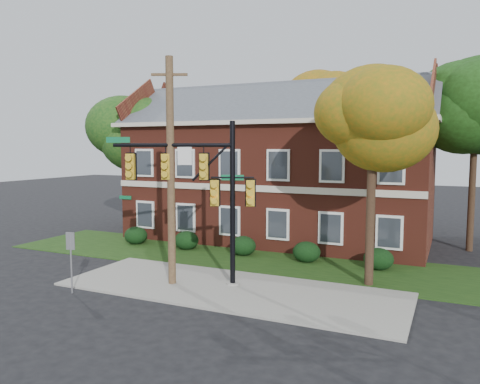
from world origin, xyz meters
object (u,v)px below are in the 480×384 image
at_px(hedge_center, 243,246).
at_px(tree_left_rear, 139,134).
at_px(hedge_far_right, 379,259).
at_px(tree_far_rear, 330,106).
at_px(apartment_building, 278,159).
at_px(hedge_left, 186,240).
at_px(sign_post, 71,252).
at_px(traffic_signal, 203,185).
at_px(hedge_far_left, 136,235).
at_px(utility_pole, 171,172).
at_px(tree_near_right, 378,125).
at_px(hedge_right, 307,252).

relative_size(hedge_center, tree_left_rear, 0.16).
relative_size(hedge_center, hedge_far_right, 1.00).
bearing_deg(tree_left_rear, tree_far_rear, 38.97).
distance_m(apartment_building, hedge_far_right, 9.82).
bearing_deg(hedge_center, hedge_left, 180.00).
height_order(apartment_building, sign_post, apartment_building).
distance_m(hedge_center, traffic_signal, 6.81).
relative_size(apartment_building, hedge_left, 13.43).
height_order(hedge_far_left, tree_left_rear, tree_left_rear).
relative_size(tree_far_rear, utility_pole, 1.23).
height_order(tree_left_rear, traffic_signal, tree_left_rear).
bearing_deg(sign_post, hedge_far_left, 96.40).
bearing_deg(hedge_left, hedge_far_right, 0.00).
relative_size(tree_near_right, tree_far_rear, 0.74).
height_order(tree_left_rear, utility_pole, utility_pole).
xyz_separation_m(hedge_far_left, hedge_center, (7.00, 0.00, 0.00)).
relative_size(hedge_far_left, tree_near_right, 0.16).
xyz_separation_m(apartment_building, hedge_center, (0.00, -5.25, -4.46)).
distance_m(hedge_far_right, sign_post, 13.68).
relative_size(hedge_left, hedge_far_right, 1.00).
relative_size(hedge_far_left, hedge_far_right, 1.00).
distance_m(apartment_building, tree_far_rear, 8.84).
xyz_separation_m(hedge_left, hedge_right, (7.00, 0.00, 0.00)).
height_order(hedge_right, tree_near_right, tree_near_right).
bearing_deg(hedge_right, tree_left_rear, 162.63).
xyz_separation_m(hedge_left, utility_pole, (3.00, -6.10, 4.24)).
height_order(tree_left_rear, tree_far_rear, tree_far_rear).
relative_size(apartment_building, hedge_center, 13.43).
height_order(tree_far_rear, utility_pole, tree_far_rear).
distance_m(hedge_left, tree_left_rear, 9.69).
height_order(apartment_building, hedge_center, apartment_building).
distance_m(utility_pole, sign_post, 5.04).
bearing_deg(tree_near_right, sign_post, -151.32).
bearing_deg(apartment_building, sign_post, -104.08).
bearing_deg(apartment_building, hedge_center, -90.00).
height_order(hedge_far_left, tree_far_rear, tree_far_rear).
bearing_deg(tree_far_rear, hedge_right, -80.64).
bearing_deg(tree_far_rear, traffic_signal, -91.83).
bearing_deg(hedge_far_right, hedge_center, 180.00).
xyz_separation_m(hedge_center, tree_far_rear, (1.34, 13.09, 8.32)).
xyz_separation_m(hedge_center, hedge_right, (3.50, 0.00, 0.00)).
bearing_deg(apartment_building, hedge_far_left, -143.11).
bearing_deg(hedge_left, traffic_signal, -53.15).
height_order(hedge_center, hedge_far_right, same).
height_order(apartment_building, utility_pole, apartment_building).
xyz_separation_m(hedge_center, tree_near_right, (7.22, -2.83, 6.14)).
bearing_deg(tree_far_rear, tree_near_right, -69.73).
height_order(hedge_right, traffic_signal, traffic_signal).
relative_size(hedge_left, utility_pole, 0.15).
bearing_deg(tree_far_rear, hedge_left, -110.29).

